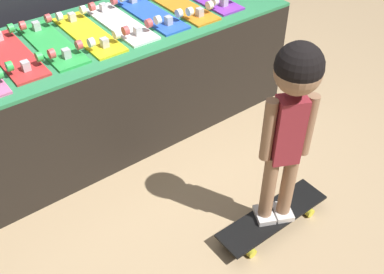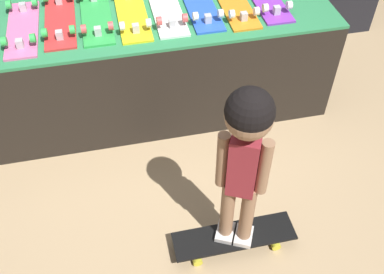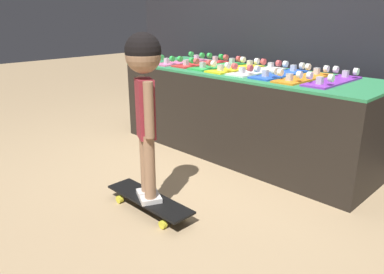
% 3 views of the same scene
% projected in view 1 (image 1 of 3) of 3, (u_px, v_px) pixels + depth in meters
% --- Properties ---
extents(ground_plane, '(16.00, 16.00, 0.00)m').
position_uv_depth(ground_plane, '(159.00, 167.00, 2.88)').
color(ground_plane, tan).
extents(display_rack, '(2.38, 0.81, 0.75)m').
position_uv_depth(display_rack, '(112.00, 82.00, 2.96)').
color(display_rack, black).
rests_on(display_rack, ground_plane).
extents(skateboard_red_on_rack, '(0.19, 0.63, 0.09)m').
position_uv_depth(skateboard_red_on_rack, '(12.00, 54.00, 2.46)').
color(skateboard_red_on_rack, red).
rests_on(skateboard_red_on_rack, display_rack).
extents(skateboard_green_on_rack, '(0.19, 0.63, 0.09)m').
position_uv_depth(skateboard_green_on_rack, '(51.00, 42.00, 2.56)').
color(skateboard_green_on_rack, green).
rests_on(skateboard_green_on_rack, display_rack).
extents(skateboard_yellow_on_rack, '(0.19, 0.63, 0.09)m').
position_uv_depth(skateboard_yellow_on_rack, '(88.00, 32.00, 2.65)').
color(skateboard_yellow_on_rack, yellow).
rests_on(skateboard_yellow_on_rack, display_rack).
extents(skateboard_white_on_rack, '(0.19, 0.63, 0.09)m').
position_uv_depth(skateboard_white_on_rack, '(120.00, 22.00, 2.76)').
color(skateboard_white_on_rack, white).
rests_on(skateboard_white_on_rack, display_rack).
extents(skateboard_blue_on_rack, '(0.19, 0.63, 0.09)m').
position_uv_depth(skateboard_blue_on_rack, '(150.00, 12.00, 2.87)').
color(skateboard_blue_on_rack, blue).
rests_on(skateboard_blue_on_rack, display_rack).
extents(skateboard_orange_on_rack, '(0.19, 0.63, 0.09)m').
position_uv_depth(skateboard_orange_on_rack, '(180.00, 5.00, 2.96)').
color(skateboard_orange_on_rack, orange).
rests_on(skateboard_orange_on_rack, display_rack).
extents(skateboard_on_floor, '(0.68, 0.19, 0.09)m').
position_uv_depth(skateboard_on_floor, '(273.00, 217.00, 2.47)').
color(skateboard_on_floor, black).
rests_on(skateboard_on_floor, ground_plane).
extents(child, '(0.24, 0.21, 1.05)m').
position_uv_depth(child, '(292.00, 107.00, 1.99)').
color(child, silver).
rests_on(child, skateboard_on_floor).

